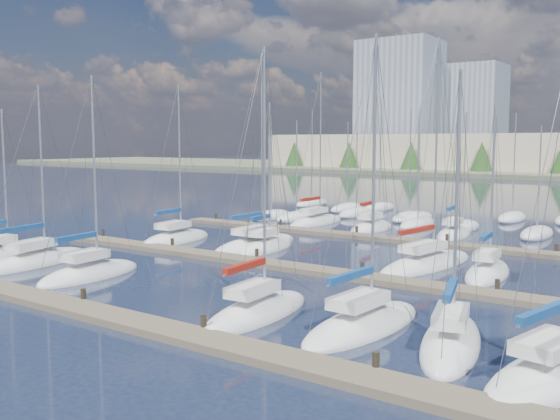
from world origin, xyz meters
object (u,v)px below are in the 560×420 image
Objects in this scene: sailboat_n at (316,222)px; sailboat_d at (257,312)px; sailboat_f at (451,342)px; sailboat_o at (371,228)px; sailboat_i at (256,244)px; sailboat_b at (37,261)px; sailboat_g at (552,375)px; sailboat_p at (453,234)px; sailboat_k at (427,264)px; sailboat_h at (176,239)px; sailboat_c at (90,274)px; sailboat_j at (266,247)px; sailboat_a at (1,256)px; sailboat_l at (488,273)px; sailboat_e at (363,325)px.

sailboat_d is at bearing -63.13° from sailboat_n.
sailboat_n is at bearing 115.24° from sailboat_f.
sailboat_o is 13.76m from sailboat_i.
sailboat_f is 0.75× the size of sailboat_i.
sailboat_g is at bearing -13.72° from sailboat_b.
sailboat_i is (-24.68, 15.48, 0.01)m from sailboat_g.
sailboat_n is (-24.09, 28.23, 0.01)m from sailboat_f.
sailboat_f is at bearing -50.16° from sailboat_n.
sailboat_d reaches higher than sailboat_p.
sailboat_p is (-10.15, 28.08, 0.01)m from sailboat_f.
sailboat_k is 0.99× the size of sailboat_n.
sailboat_h is 7.20m from sailboat_i.
sailboat_f is 0.87× the size of sailboat_g.
sailboat_c is 1.09× the size of sailboat_j.
sailboat_p is at bearing 50.03° from sailboat_j.
sailboat_k is 1.13× the size of sailboat_o.
sailboat_c is at bearing -128.82° from sailboat_k.
sailboat_d is 1.12× the size of sailboat_j.
sailboat_n reaches higher than sailboat_i.
sailboat_a is at bearing -106.14° from sailboat_n.
sailboat_k is 1.40× the size of sailboat_a.
sailboat_l is (7.26, -14.13, -0.01)m from sailboat_p.
sailboat_k is 25.64m from sailboat_b.
sailboat_l is (-2.89, 13.95, -0.00)m from sailboat_f.
sailboat_k reaches higher than sailboat_b.
sailboat_e is 21.79m from sailboat_i.
sailboat_b reaches higher than sailboat_l.
sailboat_l is at bearing -34.60° from sailboat_n.
sailboat_l is (1.05, 13.85, 0.00)m from sailboat_e.
sailboat_e is 1.23× the size of sailboat_l.
sailboat_d is 13.35m from sailboat_c.
sailboat_c is 6.18m from sailboat_b.
sailboat_k is 20.78m from sailboat_h.
sailboat_g is at bearing -32.77° from sailboat_i.
sailboat_o is at bearing 119.74° from sailboat_e.
sailboat_p is (21.78, 28.13, 0.01)m from sailboat_a.
sailboat_c is 0.82× the size of sailboat_n.
sailboat_e reaches higher than sailboat_a.
sailboat_n is at bearing 145.96° from sailboat_g.
sailboat_j is at bearing 71.58° from sailboat_c.
sailboat_b is at bearing -132.95° from sailboat_j.
sailboat_h is 16.06m from sailboat_n.
sailboat_f is 0.87× the size of sailboat_h.
sailboat_c is (-18.26, -0.21, -0.00)m from sailboat_e.
sailboat_e is 1.21× the size of sailboat_a.
sailboat_c is 0.95× the size of sailboat_h.
sailboat_f is at bearing 1.34° from sailboat_d.
sailboat_c is at bearing -15.10° from sailboat_b.
sailboat_d is 16.09m from sailboat_l.
sailboat_b is (-0.69, -12.20, -0.01)m from sailboat_h.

